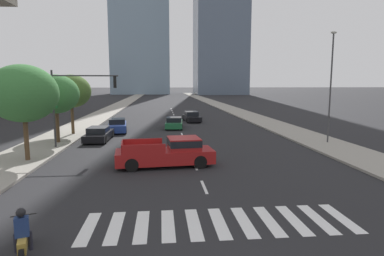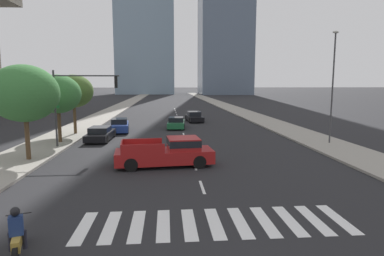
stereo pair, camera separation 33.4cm
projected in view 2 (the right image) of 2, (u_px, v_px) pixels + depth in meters
sidewalk_east at (281, 127)px, 36.21m from camera, size 4.00×260.00×0.15m
sidewalk_west at (77, 129)px, 34.45m from camera, size 4.00×260.00×0.15m
crosswalk_near at (215, 223)px, 11.38m from camera, size 9.45×2.60×0.01m
lane_divider_center at (180, 124)px, 39.03m from camera, size 0.14×50.00×0.01m
motorcycle_lead at (17, 237)px, 9.11m from camera, size 0.97×2.09×1.49m
pickup_truck at (169, 152)px, 19.22m from camera, size 5.88×2.58×1.67m
sedan_black_0 at (194, 117)px, 41.80m from camera, size 2.15×4.85×1.28m
sedan_black_1 at (101, 134)px, 27.83m from camera, size 1.95×4.70×1.20m
sedan_green_2 at (176, 123)px, 35.54m from camera, size 2.09×4.51×1.23m
sedan_blue_3 at (120, 125)px, 32.96m from camera, size 2.23×4.81×1.36m
traffic_signal_far at (80, 94)px, 24.09m from camera, size 5.06×0.28×5.68m
street_lamp_east at (333, 80)px, 25.34m from camera, size 0.50×0.24×8.72m
street_tree_nearest at (24, 93)px, 19.77m from camera, size 4.11×4.11×5.86m
street_tree_second at (58, 94)px, 25.87m from camera, size 3.63×3.63×5.42m
street_tree_third at (73, 91)px, 30.31m from camera, size 3.62×3.62×5.54m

